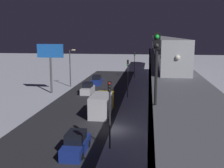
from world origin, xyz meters
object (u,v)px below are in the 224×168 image
object	(u,v)px
sedan_blue_2	(97,81)
traffic_light_far	(134,61)
sedan_white	(88,89)
traffic_light_mid	(128,73)
subway_train	(161,44)
traffic_light_near	(110,105)
rail_signal	(157,56)
commercial_billboard	(50,56)
box_truck	(102,104)
sedan_blue	(76,144)

from	to	relation	value
sedan_blue_2	traffic_light_far	xyz separation A→B (m)	(-7.50, -10.05, 3.40)
sedan_white	traffic_light_mid	size ratio (longest dim) A/B	0.75
subway_train	traffic_light_near	world-z (taller)	subway_train
rail_signal	traffic_light_far	world-z (taller)	rail_signal
traffic_light_far	commercial_billboard	distance (m)	24.51
traffic_light_mid	traffic_light_far	distance (m)	21.68
sedan_blue_2	traffic_light_near	bearing A→B (deg)	102.69
sedan_white	commercial_billboard	world-z (taller)	commercial_billboard
box_truck	traffic_light_near	distance (m)	12.11
subway_train	sedan_white	xyz separation A→B (m)	(13.49, 13.56, -7.68)
traffic_light_near	traffic_light_far	bearing A→B (deg)	-90.00
subway_train	traffic_light_near	distance (m)	38.57
rail_signal	sedan_white	world-z (taller)	rail_signal
traffic_light_near	commercial_billboard	world-z (taller)	commercial_billboard
sedan_white	sedan_blue_2	size ratio (longest dim) A/B	1.04
rail_signal	traffic_light_mid	xyz separation A→B (m)	(3.87, -30.84, -5.23)
sedan_blue	sedan_blue_2	distance (m)	34.94
rail_signal	traffic_light_mid	size ratio (longest dim) A/B	0.62
sedan_blue_2	traffic_light_far	distance (m)	12.99
subway_train	traffic_light_far	xyz separation A→B (m)	(5.99, -5.49, -4.28)
commercial_billboard	rail_signal	bearing A→B (deg)	118.79
rail_signal	box_truck	size ratio (longest dim) A/B	0.54
traffic_light_near	traffic_light_far	xyz separation A→B (m)	(0.00, -43.35, 0.00)
sedan_blue	traffic_light_mid	distance (m)	23.44
sedan_blue	subway_train	bearing A→B (deg)	77.22
traffic_light_mid	sedan_white	bearing A→B (deg)	-19.29
traffic_light_near	commercial_billboard	distance (m)	27.46
subway_train	commercial_billboard	distance (m)	24.74
commercial_billboard	sedan_blue_2	bearing A→B (deg)	-123.60
sedan_white	sedan_blue_2	bearing A→B (deg)	-90.00
sedan_blue_2	commercial_billboard	world-z (taller)	commercial_billboard
rail_signal	subway_train	bearing A→B (deg)	-92.59
sedan_blue	sedan_blue_2	size ratio (longest dim) A/B	1.00
rail_signal	sedan_blue	size ratio (longest dim) A/B	0.87
sedan_blue_2	commercial_billboard	bearing A→B (deg)	56.40
traffic_light_mid	commercial_billboard	world-z (taller)	commercial_billboard
subway_train	rail_signal	distance (m)	47.08
sedan_blue	commercial_billboard	distance (m)	27.84
rail_signal	traffic_light_far	size ratio (longest dim) A/B	0.62
sedan_blue	box_truck	bearing A→B (deg)	89.10
sedan_white	commercial_billboard	size ratio (longest dim) A/B	0.54
rail_signal	sedan_blue_2	size ratio (longest dim) A/B	0.87
rail_signal	box_truck	world-z (taller)	rail_signal
sedan_blue_2	traffic_light_near	xyz separation A→B (m)	(-7.50, 33.30, 3.40)
subway_train	sedan_blue_2	world-z (taller)	subway_train
commercial_billboard	subway_train	bearing A→B (deg)	-144.27
traffic_light_far	rail_signal	bearing A→B (deg)	94.21
box_truck	traffic_light_mid	distance (m)	10.95
sedan_white	traffic_light_far	xyz separation A→B (m)	(-7.50, -19.05, 3.40)
rail_signal	commercial_billboard	distance (m)	37.29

